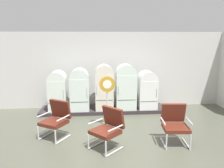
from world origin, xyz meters
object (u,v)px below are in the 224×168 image
at_px(refrigerator_3, 126,86).
at_px(armchair_center, 108,127).
at_px(refrigerator_4, 147,89).
at_px(armchair_right, 175,123).
at_px(refrigerator_1, 80,88).
at_px(armchair_left, 56,118).
at_px(refrigerator_0, 58,90).
at_px(refrigerator_2, 104,86).
at_px(sign_stand, 107,102).

xyz_separation_m(refrigerator_3, armchair_center, (-0.80, -2.65, -0.44)).
bearing_deg(refrigerator_4, armchair_right, -87.48).
bearing_deg(refrigerator_1, armchair_left, -105.21).
height_order(refrigerator_4, armchair_center, refrigerator_4).
distance_m(refrigerator_0, refrigerator_2, 1.63).
relative_size(refrigerator_1, refrigerator_4, 1.08).
bearing_deg(sign_stand, refrigerator_2, 91.07).
relative_size(refrigerator_4, armchair_right, 1.37).
xyz_separation_m(refrigerator_0, refrigerator_4, (3.18, -0.02, -0.02)).
bearing_deg(refrigerator_2, refrigerator_4, 0.77).
bearing_deg(refrigerator_3, refrigerator_2, -179.63).
bearing_deg(refrigerator_0, refrigerator_2, -1.40).
bearing_deg(armchair_center, refrigerator_1, 107.39).
bearing_deg(refrigerator_2, armchair_right, -56.52).
distance_m(refrigerator_1, refrigerator_4, 2.42).
distance_m(refrigerator_2, refrigerator_3, 0.77).
bearing_deg(armchair_left, refrigerator_3, 41.81).
relative_size(refrigerator_1, refrigerator_2, 0.92).
bearing_deg(armchair_left, refrigerator_4, 33.46).
distance_m(refrigerator_3, armchair_right, 2.71).
bearing_deg(refrigerator_4, refrigerator_0, 179.66).
relative_size(refrigerator_2, sign_stand, 1.04).
xyz_separation_m(refrigerator_1, refrigerator_3, (1.63, 0.00, 0.07)).
bearing_deg(armchair_left, sign_stand, 22.79).
height_order(refrigerator_2, refrigerator_4, refrigerator_2).
height_order(refrigerator_4, sign_stand, sign_stand).
xyz_separation_m(refrigerator_1, armchair_center, (0.83, -2.65, -0.37)).
height_order(refrigerator_2, armchair_left, refrigerator_2).
relative_size(refrigerator_0, refrigerator_2, 0.87).
distance_m(refrigerator_1, refrigerator_3, 1.63).
height_order(refrigerator_2, sign_stand, refrigerator_2).
height_order(refrigerator_1, sign_stand, refrigerator_1).
xyz_separation_m(refrigerator_4, sign_stand, (-1.53, -1.35, -0.07)).
relative_size(refrigerator_4, armchair_center, 1.37).
bearing_deg(sign_stand, refrigerator_0, 140.33).
xyz_separation_m(armchair_left, sign_stand, (1.41, 0.59, 0.23)).
bearing_deg(refrigerator_1, sign_stand, -56.29).
bearing_deg(armchair_right, refrigerator_4, 92.52).
distance_m(refrigerator_2, sign_stand, 1.35).
bearing_deg(refrigerator_2, refrigerator_0, 178.60).
bearing_deg(refrigerator_2, refrigerator_1, 179.91).
height_order(refrigerator_3, armchair_center, refrigerator_3).
xyz_separation_m(armchair_center, sign_stand, (0.06, 1.32, 0.23)).
xyz_separation_m(refrigerator_0, refrigerator_3, (2.39, -0.03, 0.11)).
height_order(refrigerator_3, sign_stand, refrigerator_3).
xyz_separation_m(armchair_left, armchair_right, (3.05, -0.60, 0.00)).
bearing_deg(armchair_right, armchair_left, 168.94).
relative_size(refrigerator_3, armchair_center, 1.62).
bearing_deg(refrigerator_3, armchair_center, -106.85).
height_order(refrigerator_1, refrigerator_4, refrigerator_1).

